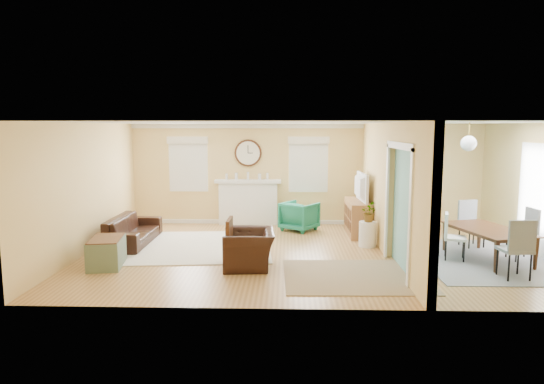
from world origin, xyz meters
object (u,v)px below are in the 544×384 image
object	(u,v)px
credenza	(357,217)
green_chair	(299,216)
eames_chair	(249,249)
sofa	(132,230)
dining_table	(489,244)

from	to	relation	value
credenza	green_chair	bearing A→B (deg)	164.26
green_chair	eames_chair	bearing A→B (deg)	107.00
sofa	green_chair	xyz separation A→B (m)	(3.65, 1.46, 0.05)
eames_chair	credenza	world-z (taller)	credenza
sofa	credenza	distance (m)	5.13
sofa	dining_table	size ratio (longest dim) A/B	1.17
credenza	dining_table	size ratio (longest dim) A/B	0.80
sofa	credenza	xyz separation A→B (m)	(5.01, 1.08, 0.10)
sofa	dining_table	world-z (taller)	dining_table
green_chair	dining_table	distance (m)	4.35
eames_chair	green_chair	xyz separation A→B (m)	(0.99, 3.14, 0.02)
eames_chair	credenza	xyz separation A→B (m)	(2.34, 2.76, 0.07)
sofa	green_chair	distance (m)	3.94
green_chair	dining_table	bearing A→B (deg)	178.74
sofa	dining_table	xyz separation A→B (m)	(7.19, -1.08, 0.01)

